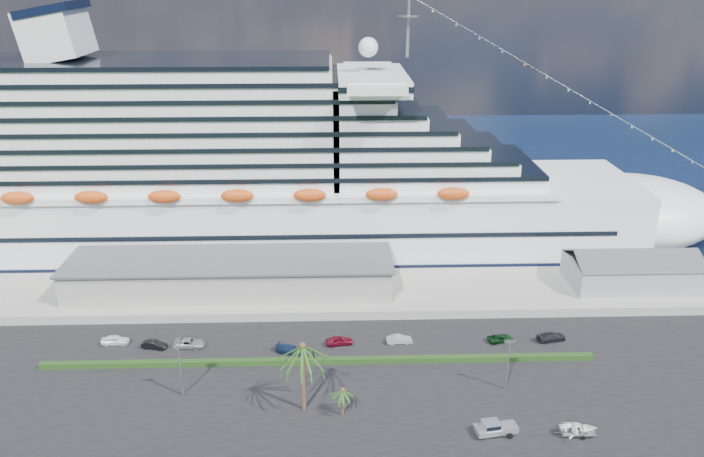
{
  "coord_description": "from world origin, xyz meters",
  "views": [
    {
      "loc": [
        -5.75,
        -78.44,
        59.17
      ],
      "look_at": [
        -2.35,
        30.0,
        17.73
      ],
      "focal_mm": 35.0,
      "sensor_mm": 36.0,
      "label": 1
    }
  ],
  "objects_px": {
    "cruise_ship": "(258,178)",
    "boat_trailer": "(578,429)",
    "pickup_truck": "(495,427)",
    "parked_car_3": "(290,349)"
  },
  "relations": [
    {
      "from": "cruise_ship",
      "to": "pickup_truck",
      "type": "height_order",
      "value": "cruise_ship"
    },
    {
      "from": "pickup_truck",
      "to": "parked_car_3",
      "type": "bearing_deg",
      "value": 142.9
    },
    {
      "from": "cruise_ship",
      "to": "parked_car_3",
      "type": "distance_m",
      "value": 48.27
    },
    {
      "from": "boat_trailer",
      "to": "pickup_truck",
      "type": "bearing_deg",
      "value": 176.6
    },
    {
      "from": "parked_car_3",
      "to": "pickup_truck",
      "type": "relative_size",
      "value": 0.8
    },
    {
      "from": "pickup_truck",
      "to": "boat_trailer",
      "type": "distance_m",
      "value": 11.09
    },
    {
      "from": "cruise_ship",
      "to": "boat_trailer",
      "type": "relative_size",
      "value": 33.07
    },
    {
      "from": "cruise_ship",
      "to": "parked_car_3",
      "type": "height_order",
      "value": "cruise_ship"
    },
    {
      "from": "pickup_truck",
      "to": "boat_trailer",
      "type": "xyz_separation_m",
      "value": [
        11.07,
        -0.66,
        -0.0
      ]
    },
    {
      "from": "cruise_ship",
      "to": "boat_trailer",
      "type": "xyz_separation_m",
      "value": [
        48.57,
        -67.15,
        -15.48
      ]
    }
  ]
}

